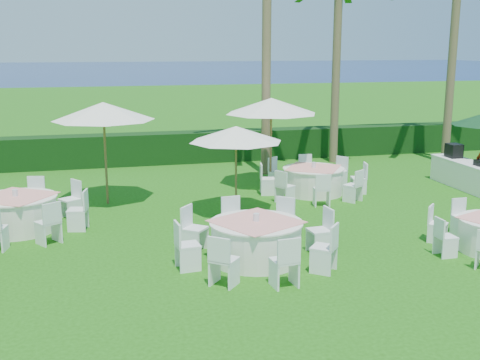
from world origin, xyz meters
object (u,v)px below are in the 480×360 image
(banquet_table_f, at_px, (313,180))
(umbrella_c, at_px, (103,111))
(banquet_table_d, at_px, (17,212))
(banquet_table_b, at_px, (256,240))
(umbrella_d, at_px, (271,106))
(umbrella_b, at_px, (236,134))
(buffet_table, at_px, (471,176))

(banquet_table_f, xyz_separation_m, umbrella_c, (-6.28, 0.36, 2.27))
(banquet_table_d, bearing_deg, banquet_table_b, -34.40)
(banquet_table_b, relative_size, banquet_table_d, 1.00)
(banquet_table_d, xyz_separation_m, banquet_table_f, (8.56, 1.78, -0.02))
(banquet_table_d, distance_m, umbrella_d, 8.42)
(banquet_table_b, height_order, umbrella_b, umbrella_b)
(banquet_table_d, xyz_separation_m, umbrella_b, (5.66, 0.07, 1.76))
(banquet_table_f, bearing_deg, umbrella_d, 129.57)
(banquet_table_b, distance_m, umbrella_c, 6.79)
(banquet_table_d, bearing_deg, umbrella_c, 43.08)
(banquet_table_b, height_order, buffet_table, buffet_table)
(banquet_table_d, relative_size, buffet_table, 0.93)
(banquet_table_d, distance_m, buffet_table, 13.70)
(banquet_table_d, height_order, banquet_table_f, banquet_table_d)
(banquet_table_b, height_order, banquet_table_f, banquet_table_b)
(umbrella_b, distance_m, buffet_table, 8.25)
(banquet_table_f, bearing_deg, buffet_table, -8.58)
(umbrella_c, xyz_separation_m, buffet_table, (11.38, -1.13, -2.24))
(umbrella_c, xyz_separation_m, umbrella_d, (5.26, 0.87, -0.05))
(banquet_table_b, bearing_deg, umbrella_c, 117.12)
(umbrella_c, height_order, umbrella_d, umbrella_c)
(banquet_table_b, xyz_separation_m, banquet_table_d, (-5.21, 3.56, -0.00))
(banquet_table_b, xyz_separation_m, umbrella_b, (0.45, 3.63, 1.76))
(buffet_table, bearing_deg, banquet_table_d, -175.79)
(banquet_table_b, bearing_deg, banquet_table_d, 145.60)
(banquet_table_b, bearing_deg, buffet_table, 28.39)
(banquet_table_f, xyz_separation_m, umbrella_b, (-2.90, -1.71, 1.78))
(banquet_table_b, relative_size, umbrella_c, 1.18)
(umbrella_d, bearing_deg, buffet_table, -18.09)
(banquet_table_b, distance_m, banquet_table_f, 6.31)
(banquet_table_b, relative_size, buffet_table, 0.94)
(buffet_table, bearing_deg, banquet_table_b, -151.61)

